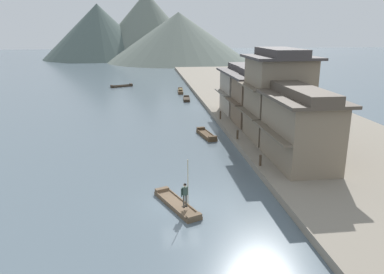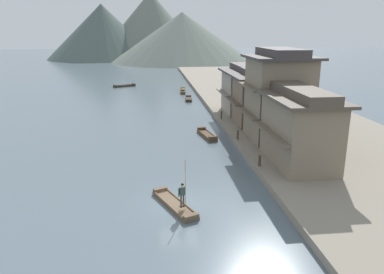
% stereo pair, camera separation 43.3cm
% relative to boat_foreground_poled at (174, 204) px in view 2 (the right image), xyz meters
% --- Properties ---
extents(ground_plane, '(400.00, 400.00, 0.00)m').
position_rel_boat_foreground_poled_xyz_m(ground_plane, '(0.28, 0.39, -0.14)').
color(ground_plane, slate).
extents(riverbank_right, '(18.00, 110.00, 0.56)m').
position_rel_boat_foreground_poled_xyz_m(riverbank_right, '(15.75, 30.39, 0.14)').
color(riverbank_right, gray).
rests_on(riverbank_right, ground).
extents(boat_foreground_poled, '(2.79, 4.78, 0.42)m').
position_rel_boat_foreground_poled_xyz_m(boat_foreground_poled, '(0.00, 0.00, 0.00)').
color(boat_foreground_poled, brown).
rests_on(boat_foreground_poled, ground).
extents(boatman_person, '(0.49, 0.42, 3.04)m').
position_rel_boat_foreground_poled_xyz_m(boatman_person, '(0.44, -0.99, 1.29)').
color(boatman_person, black).
rests_on(boatman_person, boat_foreground_poled).
extents(boat_moored_nearest, '(1.69, 4.24, 0.57)m').
position_rel_boat_foreground_poled_xyz_m(boat_moored_nearest, '(4.53, 15.85, 0.05)').
color(boat_moored_nearest, brown).
rests_on(boat_moored_nearest, ground).
extents(boat_moored_second, '(1.36, 4.21, 0.43)m').
position_rel_boat_foreground_poled_xyz_m(boat_moored_second, '(4.78, 37.33, 0.01)').
color(boat_moored_second, '#33281E').
rests_on(boat_moored_second, ground).
extents(boat_moored_third, '(1.25, 5.44, 0.69)m').
position_rel_boat_foreground_poled_xyz_m(boat_moored_third, '(4.54, 45.17, 0.09)').
color(boat_moored_third, brown).
rests_on(boat_moored_third, ground).
extents(boat_moored_far, '(4.37, 2.85, 0.48)m').
position_rel_boat_foreground_poled_xyz_m(boat_moored_far, '(-6.40, 53.03, 0.02)').
color(boat_moored_far, '#33281E').
rests_on(boat_moored_far, ground).
extents(house_waterfront_nearest, '(5.19, 8.40, 6.14)m').
position_rel_boat_foreground_poled_xyz_m(house_waterfront_nearest, '(10.32, 5.51, 3.42)').
color(house_waterfront_nearest, '#7F705B').
rests_on(house_waterfront_nearest, riverbank_right).
extents(house_waterfront_second, '(6.44, 6.63, 8.74)m').
position_rel_boat_foreground_poled_xyz_m(house_waterfront_second, '(10.94, 12.57, 4.72)').
color(house_waterfront_second, '#7F705B').
rests_on(house_waterfront_second, riverbank_right).
extents(house_waterfront_tall, '(6.06, 5.79, 6.14)m').
position_rel_boat_foreground_poled_xyz_m(house_waterfront_tall, '(10.76, 18.66, 3.43)').
color(house_waterfront_tall, '#75604C').
rests_on(house_waterfront_tall, riverbank_right).
extents(house_waterfront_narrow, '(6.86, 6.83, 6.14)m').
position_rel_boat_foreground_poled_xyz_m(house_waterfront_narrow, '(11.15, 25.00, 3.42)').
color(house_waterfront_narrow, gray).
rests_on(house_waterfront_narrow, riverbank_right).
extents(mooring_post_dock_near, '(0.20, 0.20, 0.88)m').
position_rel_boat_foreground_poled_xyz_m(mooring_post_dock_near, '(7.10, 5.16, 0.86)').
color(mooring_post_dock_near, '#473828').
rests_on(mooring_post_dock_near, riverbank_right).
extents(mooring_post_dock_mid, '(0.20, 0.20, 0.89)m').
position_rel_boat_foreground_poled_xyz_m(mooring_post_dock_mid, '(7.10, 12.72, 0.87)').
color(mooring_post_dock_mid, '#473828').
rests_on(mooring_post_dock_mid, riverbank_right).
extents(mooring_post_dock_far, '(0.20, 0.20, 0.98)m').
position_rel_boat_foreground_poled_xyz_m(mooring_post_dock_far, '(7.10, 21.32, 0.91)').
color(mooring_post_dock_far, '#473828').
rests_on(mooring_post_dock_far, riverbank_right).
extents(hill_far_west, '(41.75, 41.75, 20.04)m').
position_rel_boat_foreground_poled_xyz_m(hill_far_west, '(-18.62, 127.92, 9.88)').
color(hill_far_west, '#4C5B56').
rests_on(hill_far_west, ground).
extents(hill_far_centre, '(44.17, 44.17, 24.73)m').
position_rel_boat_foreground_poled_xyz_m(hill_far_centre, '(-0.22, 131.23, 12.22)').
color(hill_far_centre, slate).
rests_on(hill_far_centre, ground).
extents(hill_far_east, '(49.56, 49.56, 16.53)m').
position_rel_boat_foreground_poled_xyz_m(hill_far_east, '(10.27, 111.41, 8.13)').
color(hill_far_east, slate).
rests_on(hill_far_east, ground).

